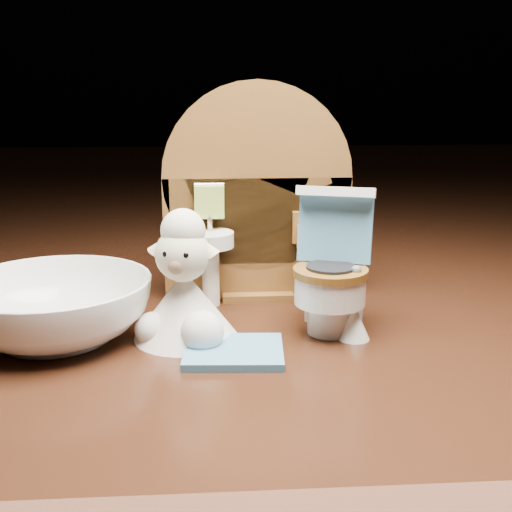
{
  "coord_description": "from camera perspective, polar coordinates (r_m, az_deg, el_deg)",
  "views": [
    {
      "loc": [
        -0.03,
        -0.37,
        0.15
      ],
      "look_at": [
        -0.0,
        0.0,
        0.05
      ],
      "focal_mm": 45.0,
      "sensor_mm": 36.0,
      "label": 1
    }
  ],
  "objects": [
    {
      "name": "backdrop_panel",
      "position": [
        0.45,
        -0.01,
        4.52
      ],
      "size": [
        0.13,
        0.05,
        0.15
      ],
      "color": "brown",
      "rests_on": "ground"
    },
    {
      "name": "bath_mat",
      "position": [
        0.36,
        -1.99,
        -8.49
      ],
      "size": [
        0.06,
        0.05,
        0.0
      ],
      "primitive_type": "cube",
      "rotation": [
        0.0,
        0.0,
        -0.06
      ],
      "color": "teal",
      "rests_on": "ground"
    },
    {
      "name": "toilet_brush",
      "position": [
        0.39,
        8.72,
        -5.62
      ],
      "size": [
        0.02,
        0.02,
        0.05
      ],
      "color": "white",
      "rests_on": "ground"
    },
    {
      "name": "plush_lamb",
      "position": [
        0.38,
        -6.38,
        -3.37
      ],
      "size": [
        0.06,
        0.06,
        0.08
      ],
      "rotation": [
        0.0,
        0.0,
        -0.24
      ],
      "color": "white",
      "rests_on": "ground"
    },
    {
      "name": "ceramic_bowl",
      "position": [
        0.4,
        -17.47,
        -4.52
      ],
      "size": [
        0.15,
        0.15,
        0.04
      ],
      "primitive_type": "imported",
      "rotation": [
        0.0,
        0.0,
        0.35
      ],
      "color": "white",
      "rests_on": "ground"
    },
    {
      "name": "toy_toilet",
      "position": [
        0.4,
        6.83,
        -1.95
      ],
      "size": [
        0.05,
        0.06,
        0.09
      ],
      "rotation": [
        0.0,
        0.0,
        -0.31
      ],
      "color": "white",
      "rests_on": "ground"
    }
  ]
}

